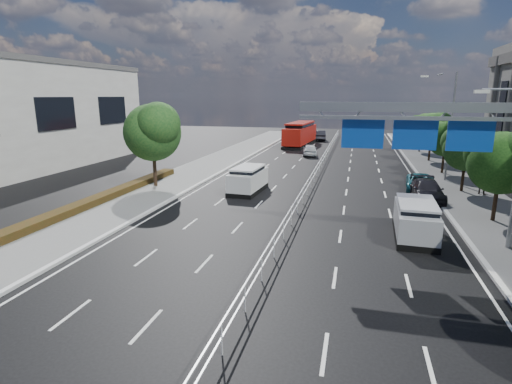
% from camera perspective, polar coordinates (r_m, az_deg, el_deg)
% --- Properties ---
extents(ground, '(160.00, 160.00, 0.00)m').
position_cam_1_polar(ground, '(12.82, -3.63, -20.19)').
color(ground, black).
rests_on(ground, ground).
extents(median_fence, '(0.05, 85.00, 1.02)m').
position_cam_1_polar(median_fence, '(33.45, 8.15, 2.09)').
color(median_fence, silver).
rests_on(median_fence, ground).
extents(hedge_near, '(1.00, 36.00, 0.44)m').
position_cam_1_polar(hedge_near, '(23.48, -32.14, -5.30)').
color(hedge_near, black).
rests_on(hedge_near, sidewalk_near).
extents(overhead_gantry, '(10.24, 0.38, 7.45)m').
position_cam_1_polar(overhead_gantry, '(20.51, 23.92, 8.21)').
color(overhead_gantry, gray).
rests_on(overhead_gantry, ground).
extents(streetlight_far, '(2.78, 2.40, 9.00)m').
position_cam_1_polar(streetlight_far, '(36.87, 25.70, 9.31)').
color(streetlight_far, gray).
rests_on(streetlight_far, ground).
extents(near_tree_back, '(4.84, 4.51, 6.69)m').
position_cam_1_polar(near_tree_back, '(32.07, -14.51, 8.69)').
color(near_tree_back, black).
rests_on(near_tree_back, ground).
extents(far_tree_d, '(3.85, 3.59, 5.34)m').
position_cam_1_polar(far_tree_d, '(26.06, 31.76, 4.00)').
color(far_tree_d, black).
rests_on(far_tree_d, ground).
extents(far_tree_e, '(3.63, 3.38, 5.13)m').
position_cam_1_polar(far_tree_e, '(33.25, 27.98, 5.87)').
color(far_tree_e, black).
rests_on(far_tree_e, ground).
extents(far_tree_f, '(3.52, 3.28, 5.02)m').
position_cam_1_polar(far_tree_f, '(40.54, 25.55, 7.15)').
color(far_tree_f, black).
rests_on(far_tree_f, ground).
extents(far_tree_g, '(3.96, 3.69, 5.45)m').
position_cam_1_polar(far_tree_g, '(47.87, 23.90, 8.43)').
color(far_tree_g, black).
rests_on(far_tree_g, ground).
extents(far_tree_h, '(3.41, 3.18, 4.91)m').
position_cam_1_polar(far_tree_h, '(55.29, 22.62, 8.74)').
color(far_tree_h, black).
rests_on(far_tree_h, ground).
extents(white_minivan, '(2.21, 4.58, 1.94)m').
position_cam_1_polar(white_minivan, '(30.17, -1.15, 1.80)').
color(white_minivan, black).
rests_on(white_minivan, ground).
extents(red_bus, '(3.62, 11.48, 3.37)m').
position_cam_1_polar(red_bus, '(59.11, 6.32, 8.32)').
color(red_bus, black).
rests_on(red_bus, ground).
extents(near_car_silver, '(2.23, 4.35, 1.42)m').
position_cam_1_polar(near_car_silver, '(49.31, 7.71, 6.01)').
color(near_car_silver, silver).
rests_on(near_car_silver, ground).
extents(near_car_dark, '(2.35, 5.04, 1.60)m').
position_cam_1_polar(near_car_dark, '(66.55, 9.09, 7.99)').
color(near_car_dark, black).
rests_on(near_car_dark, ground).
extents(silver_minivan, '(2.09, 4.63, 1.90)m').
position_cam_1_polar(silver_minivan, '(22.06, 21.83, -3.69)').
color(silver_minivan, black).
rests_on(silver_minivan, ground).
extents(parked_car_teal, '(2.47, 4.63, 1.24)m').
position_cam_1_polar(parked_car_teal, '(33.14, 22.47, 1.24)').
color(parked_car_teal, '#186370').
rests_on(parked_car_teal, ground).
extents(parked_car_dark, '(2.04, 4.82, 1.39)m').
position_cam_1_polar(parked_car_dark, '(30.23, 23.25, 0.20)').
color(parked_car_dark, black).
rests_on(parked_car_dark, ground).
extents(pedestrian_b, '(1.06, 1.06, 1.74)m').
position_cam_1_polar(pedestrian_b, '(33.26, 29.64, 1.21)').
color(pedestrian_b, gray).
rests_on(pedestrian_b, sidewalk_far).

